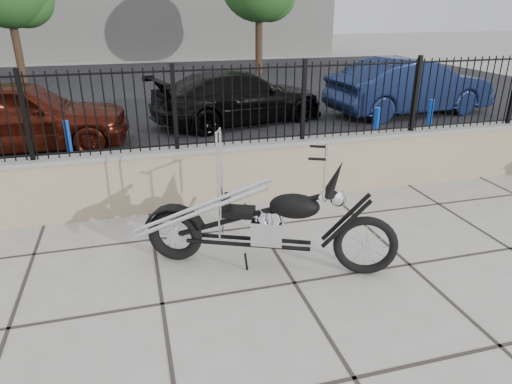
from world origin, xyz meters
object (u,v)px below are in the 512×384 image
object	(u,v)px
chopper_motorcycle	(263,202)
car_blue	(410,87)
car_black	(240,97)
car_red	(19,115)

from	to	relation	value
chopper_motorcycle	car_blue	xyz separation A→B (m)	(6.43, 6.96, -0.07)
chopper_motorcycle	car_blue	world-z (taller)	chopper_motorcycle
car_black	car_blue	xyz separation A→B (m)	(4.98, -0.27, 0.10)
car_red	car_black	world-z (taller)	car_red
car_red	car_blue	bearing A→B (deg)	-82.49
car_black	car_blue	world-z (taller)	car_blue
chopper_motorcycle	car_red	distance (m)	7.08
car_blue	car_red	bearing A→B (deg)	89.27
car_red	car_black	distance (m)	5.29
chopper_motorcycle	car_red	xyz separation A→B (m)	(-3.70, 6.04, -0.09)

